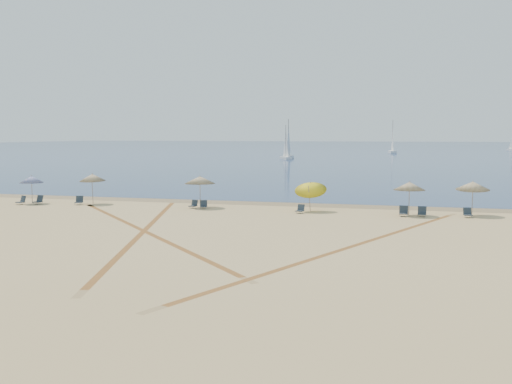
# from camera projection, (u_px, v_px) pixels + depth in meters

# --- Properties ---
(ground) EXTENTS (160.00, 160.00, 0.00)m
(ground) POSITION_uv_depth(u_px,v_px,m) (132.00, 269.00, 24.54)
(ground) COLOR tan
(ground) RESTS_ON ground
(ocean) EXTENTS (500.00, 500.00, 0.00)m
(ocean) POSITION_uv_depth(u_px,v_px,m) (386.00, 148.00, 240.98)
(ocean) COLOR #0C2151
(ocean) RESTS_ON ground
(wet_sand) EXTENTS (500.00, 500.00, 0.00)m
(wet_sand) POSITION_uv_depth(u_px,v_px,m) (269.00, 203.00, 47.63)
(wet_sand) COLOR olive
(wet_sand) RESTS_ON ground
(umbrella_0) EXTENTS (1.88, 1.88, 2.27)m
(umbrella_0) POSITION_uv_depth(u_px,v_px,m) (32.00, 179.00, 47.54)
(umbrella_0) COLOR gray
(umbrella_0) RESTS_ON ground
(umbrella_1) EXTENTS (2.07, 2.09, 2.44)m
(umbrella_1) POSITION_uv_depth(u_px,v_px,m) (92.00, 177.00, 47.26)
(umbrella_1) COLOR gray
(umbrella_1) RESTS_ON ground
(umbrella_2) EXTENTS (2.35, 2.35, 2.42)m
(umbrella_2) POSITION_uv_depth(u_px,v_px,m) (200.00, 180.00, 44.98)
(umbrella_2) COLOR gray
(umbrella_2) RESTS_ON ground
(umbrella_3) EXTENTS (2.30, 2.32, 2.52)m
(umbrella_3) POSITION_uv_depth(u_px,v_px,m) (310.00, 187.00, 42.68)
(umbrella_3) COLOR gray
(umbrella_3) RESTS_ON ground
(umbrella_4) EXTENTS (2.16, 2.16, 2.34)m
(umbrella_4) POSITION_uv_depth(u_px,v_px,m) (409.00, 186.00, 40.60)
(umbrella_4) COLOR gray
(umbrella_4) RESTS_ON ground
(umbrella_5) EXTENTS (2.24, 2.28, 2.41)m
(umbrella_5) POSITION_uv_depth(u_px,v_px,m) (473.00, 186.00, 40.48)
(umbrella_5) COLOR gray
(umbrella_5) RESTS_ON ground
(chair_0) EXTENTS (0.76, 0.82, 0.68)m
(chair_0) POSITION_uv_depth(u_px,v_px,m) (22.00, 201.00, 46.98)
(chair_0) COLOR #1E262E
(chair_0) RESTS_ON ground
(chair_1) EXTENTS (0.68, 0.77, 0.70)m
(chair_1) POSITION_uv_depth(u_px,v_px,m) (39.00, 200.00, 47.13)
(chair_1) COLOR #1E262E
(chair_1) RESTS_ON ground
(chair_2) EXTENTS (0.73, 0.80, 0.68)m
(chair_2) POSITION_uv_depth(u_px,v_px,m) (79.00, 201.00, 46.87)
(chair_2) COLOR #1E262E
(chair_2) RESTS_ON ground
(chair_3) EXTENTS (0.62, 0.69, 0.61)m
(chair_3) POSITION_uv_depth(u_px,v_px,m) (194.00, 205.00, 44.65)
(chair_3) COLOR #1E262E
(chair_3) RESTS_ON ground
(chair_4) EXTENTS (0.69, 0.74, 0.62)m
(chair_4) POSITION_uv_depth(u_px,v_px,m) (204.00, 205.00, 44.30)
(chair_4) COLOR #1E262E
(chair_4) RESTS_ON ground
(chair_5) EXTENTS (0.63, 0.69, 0.61)m
(chair_5) POSITION_uv_depth(u_px,v_px,m) (300.00, 209.00, 41.78)
(chair_5) COLOR #1E262E
(chair_5) RESTS_ON ground
(chair_6) EXTENTS (0.59, 0.69, 0.71)m
(chair_6) POSITION_uv_depth(u_px,v_px,m) (404.00, 212.00, 40.23)
(chair_6) COLOR #1E262E
(chair_6) RESTS_ON ground
(chair_7) EXTENTS (0.59, 0.68, 0.68)m
(chair_7) POSITION_uv_depth(u_px,v_px,m) (422.00, 212.00, 40.06)
(chair_7) COLOR #1E262E
(chair_7) RESTS_ON ground
(chair_8) EXTENTS (0.61, 0.69, 0.64)m
(chair_8) POSITION_uv_depth(u_px,v_px,m) (468.00, 213.00, 39.68)
(chair_8) COLOR #1E262E
(chair_8) RESTS_ON ground
(sailboat_1) EXTENTS (2.67, 6.57, 9.52)m
(sailboat_1) POSITION_uv_depth(u_px,v_px,m) (392.00, 143.00, 172.03)
(sailboat_1) COLOR white
(sailboat_1) RESTS_ON ocean
(sailboat_2) EXTENTS (1.58, 5.97, 8.86)m
(sailboat_2) POSITION_uv_depth(u_px,v_px,m) (288.00, 147.00, 134.14)
(sailboat_2) COLOR white
(sailboat_2) RESTS_ON ocean
(sailboat_3) EXTENTS (3.59, 5.03, 7.52)m
(sailboat_3) POSITION_uv_depth(u_px,v_px,m) (286.00, 149.00, 130.84)
(sailboat_3) COLOR white
(sailboat_3) RESTS_ON ocean
(tire_tracks) EXTENTS (51.44, 40.69, 0.00)m
(tire_tracks) POSITION_uv_depth(u_px,v_px,m) (207.00, 234.00, 33.14)
(tire_tracks) COLOR tan
(tire_tracks) RESTS_ON ground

